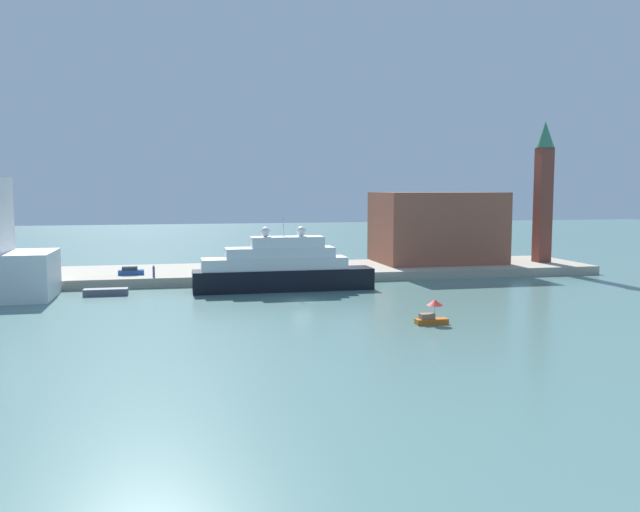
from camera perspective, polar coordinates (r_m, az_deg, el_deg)
name	(u,v)px	position (r m, az deg, el deg)	size (l,w,h in m)	color
ground	(303,301)	(88.40, -1.47, -3.83)	(400.00, 400.00, 0.00)	slate
quay_dock	(274,272)	(113.34, -3.91, -1.36)	(110.00, 19.32, 1.44)	#ADA38E
large_yacht	(282,269)	(97.27, -3.29, -1.10)	(26.08, 4.73, 11.31)	black
small_motorboat	(432,313)	(74.31, 9.49, -4.82)	(3.56, 1.84, 2.69)	#C66019
work_barge	(106,292)	(97.50, -17.72, -2.93)	(5.91, 1.91, 0.93)	#595966
harbor_building	(437,227)	(123.47, 9.87, 2.42)	(21.55, 15.39, 12.61)	#93513D
bell_tower	(544,186)	(127.76, 18.45, 5.67)	(3.27, 3.27, 25.19)	brown
parked_car	(131,271)	(107.74, -15.76, -1.26)	(3.84, 1.60, 1.24)	#1E4C99
person_figure	(154,271)	(104.40, -13.93, -1.27)	(0.36, 0.36, 1.77)	#334C8C
mooring_bollard	(320,271)	(106.33, 0.03, -1.26)	(0.54, 0.54, 0.61)	black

